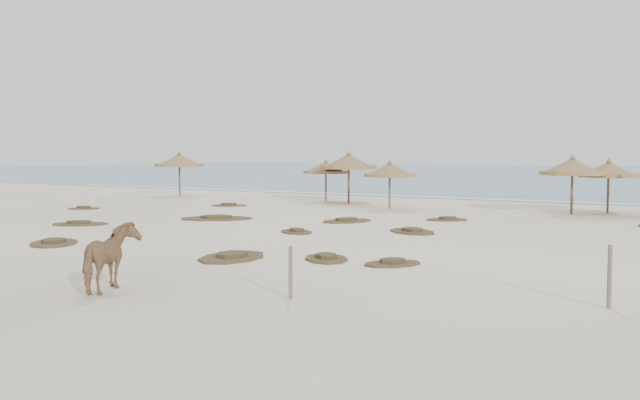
# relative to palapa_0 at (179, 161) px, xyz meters

# --- Properties ---
(ground) EXTENTS (160.00, 160.00, 0.00)m
(ground) POSITION_rel_palapa_0_xyz_m (18.55, -19.20, -2.25)
(ground) COLOR #FBECCE
(ground) RESTS_ON ground
(ocean) EXTENTS (200.00, 100.00, 0.01)m
(ocean) POSITION_rel_palapa_0_xyz_m (18.55, 55.80, -2.24)
(ocean) COLOR navy
(ocean) RESTS_ON ground
(foam_line) EXTENTS (70.00, 0.60, 0.01)m
(foam_line) POSITION_rel_palapa_0_xyz_m (18.55, 6.80, -2.24)
(foam_line) COLOR white
(foam_line) RESTS_ON ground
(palapa_0) EXTENTS (3.44, 3.44, 2.90)m
(palapa_0) POSITION_rel_palapa_0_xyz_m (0.00, 0.00, 0.00)
(palapa_0) COLOR brown
(palapa_0) RESTS_ON ground
(palapa_1) EXTENTS (4.13, 4.13, 2.94)m
(palapa_1) POSITION_rel_palapa_0_xyz_m (12.61, -0.23, 0.03)
(palapa_1) COLOR brown
(palapa_1) RESTS_ON ground
(palapa_2) EXTENTS (3.24, 3.24, 2.47)m
(palapa_2) POSITION_rel_palapa_0_xyz_m (10.68, 0.55, -0.34)
(palapa_2) COLOR brown
(palapa_2) RESTS_ON ground
(palapa_3) EXTENTS (2.73, 2.73, 2.47)m
(palapa_3) POSITION_rel_palapa_0_xyz_m (16.08, -2.28, -0.34)
(palapa_3) COLOR brown
(palapa_3) RESTS_ON ground
(palapa_4) EXTENTS (3.55, 3.55, 2.58)m
(palapa_4) POSITION_rel_palapa_0_xyz_m (25.96, 0.71, -0.24)
(palapa_4) COLOR brown
(palapa_4) RESTS_ON ground
(palapa_5) EXTENTS (3.41, 3.41, 2.77)m
(palapa_5) POSITION_rel_palapa_0_xyz_m (24.63, -0.82, -0.10)
(palapa_5) COLOR brown
(palapa_5) RESTS_ON ground
(horse) EXTENTS (1.37, 1.85, 1.42)m
(horse) POSITION_rel_palapa_0_xyz_m (20.19, -24.46, -1.54)
(horse) COLOR #9C6F47
(horse) RESTS_ON ground
(fence_post_near) EXTENTS (0.09, 0.09, 1.05)m
(fence_post_near) POSITION_rel_palapa_0_xyz_m (23.84, -23.17, -1.72)
(fence_post_near) COLOR #675C4D
(fence_post_near) RESTS_ON ground
(fence_post_far) EXTENTS (0.11, 0.11, 1.19)m
(fence_post_far) POSITION_rel_palapa_0_xyz_m (29.39, -20.82, -1.65)
(fence_post_far) COLOR #675C4D
(fence_post_far) RESTS_ON ground
(scrub_0) EXTENTS (2.63, 2.39, 0.16)m
(scrub_0) POSITION_rel_palapa_0_xyz_m (8.93, -15.69, -2.20)
(scrub_0) COLOR #4E3B22
(scrub_0) RESTS_ON ground
(scrub_1) EXTENTS (3.68, 3.40, 0.16)m
(scrub_1) POSITION_rel_palapa_0_xyz_m (12.11, -11.11, -2.20)
(scrub_1) COLOR #4E3B22
(scrub_1) RESTS_ON ground
(scrub_2) EXTENTS (1.90, 1.78, 0.16)m
(scrub_2) POSITION_rel_palapa_0_xyz_m (17.79, -13.59, -2.20)
(scrub_2) COLOR #4E3B22
(scrub_2) RESTS_ON ground
(scrub_3) EXTENTS (2.55, 2.41, 0.16)m
(scrub_3) POSITION_rel_palapa_0_xyz_m (21.29, -11.37, -2.20)
(scrub_3) COLOR #4E3B22
(scrub_3) RESTS_ON ground
(scrub_4) EXTENTS (1.73, 1.90, 0.16)m
(scrub_4) POSITION_rel_palapa_0_xyz_m (23.77, -18.31, -2.20)
(scrub_4) COLOR #4E3B22
(scrub_4) RESTS_ON ground
(scrub_6) EXTENTS (2.24, 2.02, 0.16)m
(scrub_6) POSITION_rel_palapa_0_xyz_m (8.10, -5.16, -2.20)
(scrub_6) COLOR #4E3B22
(scrub_6) RESTS_ON ground
(scrub_7) EXTENTS (2.09, 1.91, 0.16)m
(scrub_7) POSITION_rel_palapa_0_xyz_m (20.78, -6.54, -2.20)
(scrub_7) COLOR #4E3B22
(scrub_7) RESTS_ON ground
(scrub_8) EXTENTS (1.84, 1.78, 0.16)m
(scrub_8) POSITION_rel_palapa_0_xyz_m (3.10, -10.47, -2.20)
(scrub_8) COLOR #4E3B22
(scrub_8) RESTS_ON ground
(scrub_9) EXTENTS (1.91, 2.63, 0.16)m
(scrub_9) POSITION_rel_palapa_0_xyz_m (19.55, -19.56, -2.20)
(scrub_9) COLOR #4E3B22
(scrub_9) RESTS_ON ground
(scrub_11) EXTENTS (2.53, 2.59, 0.16)m
(scrub_11) POSITION_rel_palapa_0_xyz_m (12.90, -20.08, -2.20)
(scrub_11) COLOR #4E3B22
(scrub_11) RESTS_ON ground
(scrub_12) EXTENTS (2.00, 2.08, 0.16)m
(scrub_12) POSITION_rel_palapa_0_xyz_m (21.89, -18.47, -2.20)
(scrub_12) COLOR #4E3B22
(scrub_12) RESTS_ON ground
(scrub_13) EXTENTS (2.23, 2.69, 0.16)m
(scrub_13) POSITION_rel_palapa_0_xyz_m (17.43, -9.21, -2.20)
(scrub_13) COLOR #4E3B22
(scrub_13) RESTS_ON ground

